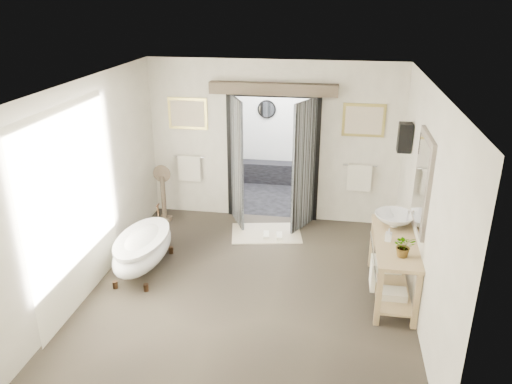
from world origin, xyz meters
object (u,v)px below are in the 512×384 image
(vanity, at_px, (391,262))
(rug, at_px, (266,233))
(basin, at_px, (394,220))
(clawfoot_tub, at_px, (143,248))

(vanity, height_order, rug, vanity)
(rug, relative_size, basin, 2.12)
(clawfoot_tub, relative_size, rug, 1.31)
(rug, bearing_deg, basin, -29.84)
(clawfoot_tub, bearing_deg, rug, 42.35)
(vanity, height_order, basin, basin)
(basin, bearing_deg, clawfoot_tub, 179.93)
(clawfoot_tub, relative_size, basin, 2.79)
(clawfoot_tub, xyz_separation_m, rug, (1.66, 1.51, -0.37))
(clawfoot_tub, height_order, vanity, vanity)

